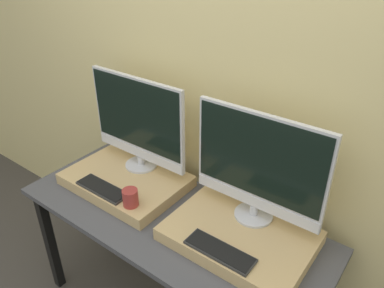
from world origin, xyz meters
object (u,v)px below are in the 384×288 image
(monitor_left, at_px, (138,122))
(monitor_right, at_px, (258,166))
(keyboard_right, at_px, (220,251))
(keyboard_left, at_px, (103,188))
(mug, at_px, (130,198))

(monitor_left, height_order, monitor_right, same)
(keyboard_right, bearing_deg, monitor_left, 158.31)
(monitor_right, bearing_deg, keyboard_left, -158.31)
(mug, relative_size, monitor_right, 0.14)
(keyboard_left, height_order, mug, mug)
(monitor_left, xyz_separation_m, keyboard_left, (0.00, -0.29, -0.27))
(monitor_left, distance_m, monitor_right, 0.73)
(mug, xyz_separation_m, keyboard_right, (0.52, 0.00, -0.04))
(monitor_left, height_order, keyboard_left, monitor_left)
(monitor_right, xyz_separation_m, keyboard_right, (-0.00, -0.29, -0.27))
(monitor_left, xyz_separation_m, keyboard_right, (0.73, -0.29, -0.27))
(monitor_left, height_order, mug, monitor_left)
(mug, bearing_deg, monitor_left, 125.64)
(mug, height_order, keyboard_right, mug)
(monitor_left, distance_m, keyboard_left, 0.40)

